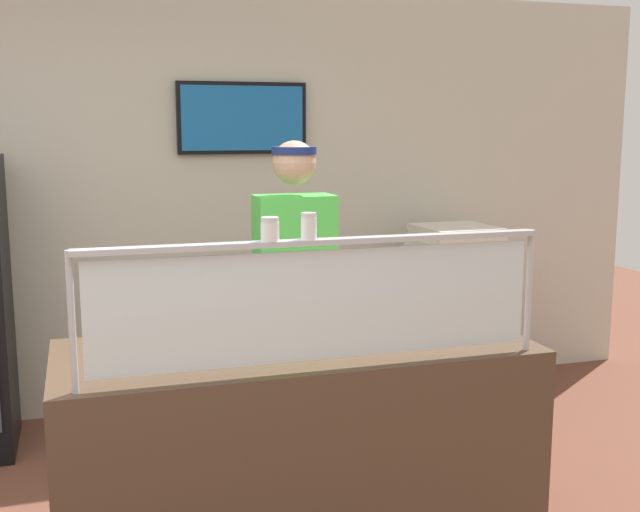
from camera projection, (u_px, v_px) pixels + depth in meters
name	position (u px, v px, depth m)	size (l,w,h in m)	color
ground_plane	(264.00, 497.00, 3.87)	(12.00, 12.00, 0.00)	brown
shop_rear_unit	(209.00, 199.00, 5.06)	(6.31, 0.13, 2.70)	beige
serving_counter	(297.00, 456.00, 3.22)	(1.91, 0.78, 0.95)	#4C3828
sneeze_guard	(321.00, 289.00, 2.78)	(1.73, 0.06, 0.48)	#B2B5BC
pizza_tray	(333.00, 337.00, 3.20)	(0.44, 0.44, 0.04)	#9EA0A8
pizza_server	(328.00, 334.00, 3.17)	(0.07, 0.28, 0.01)	#ADAFB7
parmesan_shaker	(270.00, 231.00, 2.69)	(0.07, 0.07, 0.08)	white
pepper_flake_shaker	(309.00, 228.00, 2.73)	(0.06, 0.06, 0.10)	white
worker_figure	(296.00, 296.00, 3.80)	(0.41, 0.50, 1.76)	#23232D
prep_shelf	(452.00, 337.00, 5.21)	(0.70, 0.55, 0.87)	#B7BABF
pizza_box_stack	(454.00, 250.00, 5.11)	(0.52, 0.50, 0.32)	silver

